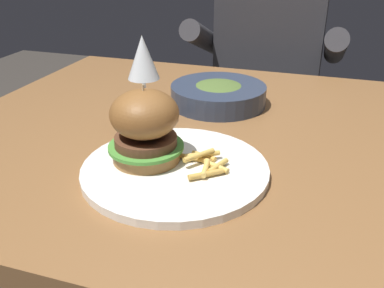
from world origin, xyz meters
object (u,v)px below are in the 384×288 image
wine_glass (143,61)px  diner_person (266,97)px  burger_sandwich (145,126)px  main_plate (175,170)px  soup_bowl (218,94)px

wine_glass → diner_person: size_ratio=0.16×
burger_sandwich → main_plate: bearing=-7.6°
soup_bowl → diner_person: diner_person is taller
main_plate → wine_glass: 0.25m
soup_bowl → diner_person: 0.62m
main_plate → burger_sandwich: 0.09m
burger_sandwich → soup_bowl: (0.04, 0.33, -0.05)m
wine_glass → diner_person: 0.84m
wine_glass → soup_bowl: (0.11, 0.17, -0.11)m
wine_glass → diner_person: diner_person is taller
burger_sandwich → diner_person: (0.07, 0.92, -0.25)m
soup_bowl → wine_glass: bearing=-122.9°
wine_glass → soup_bowl: bearing=57.1°
burger_sandwich → wine_glass: wine_glass is taller
main_plate → burger_sandwich: size_ratio=2.34×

